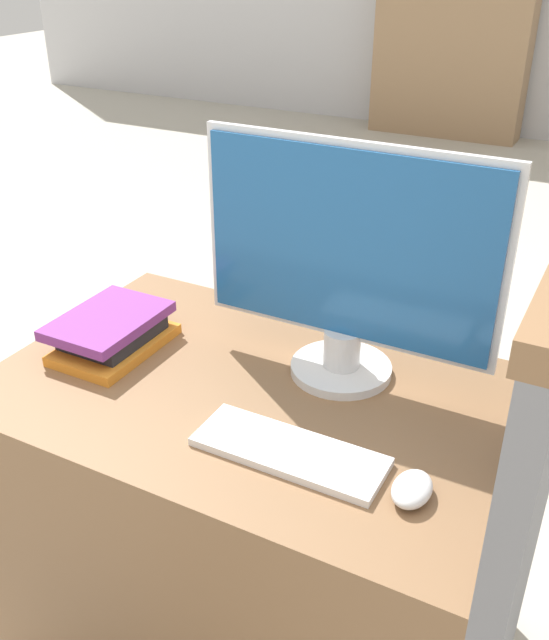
{
  "coord_description": "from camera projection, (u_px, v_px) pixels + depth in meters",
  "views": [
    {
      "loc": [
        0.63,
        -0.72,
        1.62
      ],
      "look_at": [
        0.07,
        0.33,
        0.97
      ],
      "focal_mm": 40.0,
      "sensor_mm": 36.0,
      "label": 1
    }
  ],
  "objects": [
    {
      "name": "mouse",
      "position": [
        412.0,
        489.0,
        1.2
      ],
      "size": [
        0.07,
        0.1,
        0.04
      ],
      "color": "silver",
      "rests_on": "desk"
    },
    {
      "name": "bookshelf_far",
      "position": [
        455.0,
        19.0,
        6.03
      ],
      "size": [
        1.32,
        0.32,
        1.95
      ],
      "color": "#9E7A56",
      "rests_on": "ground_plane"
    },
    {
      "name": "book_stack",
      "position": [
        112.0,
        332.0,
        1.63
      ],
      "size": [
        0.2,
        0.27,
        0.08
      ],
      "color": "orange",
      "rests_on": "desk"
    },
    {
      "name": "desk",
      "position": [
        256.0,
        522.0,
        1.69
      ],
      "size": [
        1.1,
        0.73,
        0.77
      ],
      "color": "brown",
      "rests_on": "ground_plane"
    },
    {
      "name": "keyboard",
      "position": [
        289.0,
        451.0,
        1.31
      ],
      "size": [
        0.36,
        0.13,
        0.02
      ],
      "color": "white",
      "rests_on": "desk"
    },
    {
      "name": "monitor",
      "position": [
        347.0,
        262.0,
        1.43
      ],
      "size": [
        0.64,
        0.22,
        0.51
      ],
      "color": "silver",
      "rests_on": "desk"
    },
    {
      "name": "carrel_divider",
      "position": [
        516.0,
        550.0,
        1.31
      ],
      "size": [
        0.07,
        0.64,
        1.22
      ],
      "color": "slate",
      "rests_on": "ground_plane"
    }
  ]
}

